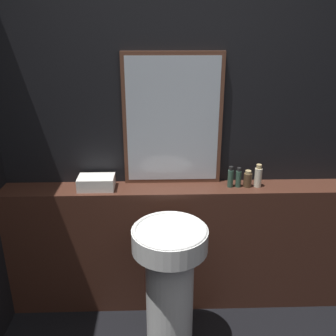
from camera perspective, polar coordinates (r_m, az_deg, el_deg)
wall_back at (r=2.50m, az=2.03°, el=5.30°), size 8.00×0.06×2.50m
vanity_counter at (r=2.70m, az=2.01°, el=-11.88°), size 2.38×0.22×0.92m
pedestal_sink at (r=2.32m, az=0.26°, el=-16.85°), size 0.44×0.44×0.87m
mirror at (r=2.42m, az=0.72°, el=7.23°), size 0.64×0.03×0.86m
towel_stack at (r=2.49m, az=-10.86°, el=-2.20°), size 0.23×0.15×0.08m
shampoo_bottle at (r=2.50m, az=9.50°, el=-1.44°), size 0.04×0.04×0.14m
conditioner_bottle at (r=2.51m, az=10.69°, el=-1.51°), size 0.04×0.04×0.13m
lotion_bottle at (r=2.53m, az=12.05°, el=-1.68°), size 0.05×0.05×0.11m
body_wash_bottle at (r=2.54m, az=13.57°, el=-1.25°), size 0.05×0.05×0.16m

